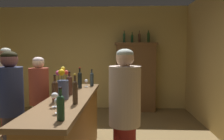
# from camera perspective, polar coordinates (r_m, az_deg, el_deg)

# --- Properties ---
(wall_back) EXTENTS (5.63, 0.12, 2.80)m
(wall_back) POSITION_cam_1_polar(r_m,az_deg,el_deg) (6.14, -6.78, 3.17)
(wall_back) COLOR tan
(wall_back) RESTS_ON ground
(bar_counter) EXTENTS (0.53, 2.34, 0.98)m
(bar_counter) POSITION_cam_1_polar(r_m,az_deg,el_deg) (3.04, -10.99, -16.03)
(bar_counter) COLOR brown
(bar_counter) RESTS_ON ground
(display_cabinet) EXTENTS (1.10, 0.42, 1.81)m
(display_cabinet) POSITION_cam_1_polar(r_m,az_deg,el_deg) (5.81, 6.20, -1.49)
(display_cabinet) COLOR brown
(display_cabinet) RESTS_ON ground
(wine_bottle_malbec) EXTENTS (0.07, 0.07, 0.32)m
(wine_bottle_malbec) POSITION_cam_1_polar(r_m,az_deg,el_deg) (2.65, -14.72, -5.16)
(wine_bottle_malbec) COLOR #402818
(wine_bottle_malbec) RESTS_ON bar_counter
(wine_bottle_riesling) EXTENTS (0.07, 0.07, 0.34)m
(wine_bottle_riesling) POSITION_cam_1_polar(r_m,az_deg,el_deg) (3.59, -8.42, -2.34)
(wine_bottle_riesling) COLOR black
(wine_bottle_riesling) RESTS_ON bar_counter
(wine_bottle_merlot) EXTENTS (0.06, 0.06, 0.34)m
(wine_bottle_merlot) POSITION_cam_1_polar(r_m,az_deg,el_deg) (2.50, -9.64, -5.42)
(wine_bottle_merlot) COLOR #402E1D
(wine_bottle_merlot) RESTS_ON bar_counter
(wine_bottle_pinot) EXTENTS (0.08, 0.08, 0.32)m
(wine_bottle_pinot) POSITION_cam_1_polar(r_m,az_deg,el_deg) (3.04, -11.10, -3.67)
(wine_bottle_pinot) COLOR #45271C
(wine_bottle_pinot) RESTS_ON bar_counter
(wine_bottle_syrah) EXTENTS (0.07, 0.07, 0.29)m
(wine_bottle_syrah) POSITION_cam_1_polar(r_m,az_deg,el_deg) (1.95, -13.33, -9.17)
(wine_bottle_syrah) COLOR #275033
(wine_bottle_syrah) RESTS_ON bar_counter
(wine_bottle_rose) EXTENTS (0.06, 0.06, 0.29)m
(wine_bottle_rose) POSITION_cam_1_polar(r_m,az_deg,el_deg) (3.79, -5.30, -2.21)
(wine_bottle_rose) COLOR #232F34
(wine_bottle_rose) RESTS_ON bar_counter
(wine_glass_front) EXTENTS (0.08, 0.08, 0.16)m
(wine_glass_front) POSITION_cam_1_polar(r_m,az_deg,el_deg) (2.42, -14.76, -6.77)
(wine_glass_front) COLOR white
(wine_glass_front) RESTS_ON bar_counter
(wine_glass_mid) EXTENTS (0.07, 0.07, 0.13)m
(wine_glass_mid) POSITION_cam_1_polar(r_m,az_deg,el_deg) (3.20, -10.84, -4.23)
(wine_glass_mid) COLOR white
(wine_glass_mid) RESTS_ON bar_counter
(wine_glass_rear) EXTENTS (0.06, 0.06, 0.13)m
(wine_glass_rear) POSITION_cam_1_polar(r_m,az_deg,el_deg) (3.69, -6.77, -3.05)
(wine_glass_rear) COLOR white
(wine_glass_rear) RESTS_ON bar_counter
(wine_glass_spare) EXTENTS (0.07, 0.07, 0.15)m
(wine_glass_spare) POSITION_cam_1_polar(r_m,az_deg,el_deg) (2.18, -14.02, -8.17)
(wine_glass_spare) COLOR white
(wine_glass_spare) RESTS_ON bar_counter
(flower_arrangement) EXTENTS (0.16, 0.15, 0.41)m
(flower_arrangement) POSITION_cam_1_polar(r_m,az_deg,el_deg) (2.79, -12.80, -4.17)
(flower_arrangement) COLOR #3E4867
(flower_arrangement) RESTS_ON bar_counter
(cheese_plate) EXTENTS (0.16, 0.16, 0.01)m
(cheese_plate) POSITION_cam_1_polar(r_m,az_deg,el_deg) (3.44, -11.81, -5.09)
(cheese_plate) COLOR white
(cheese_plate) RESTS_ON bar_counter
(display_bottle_left) EXTENTS (0.06, 0.06, 0.33)m
(display_bottle_left) POSITION_cam_1_polar(r_m,az_deg,el_deg) (5.77, 3.21, 8.52)
(display_bottle_left) COLOR #234B2E
(display_bottle_left) RESTS_ON display_cabinet
(display_bottle_midleft) EXTENTS (0.06, 0.06, 0.29)m
(display_bottle_midleft) POSITION_cam_1_polar(r_m,az_deg,el_deg) (5.78, 5.28, 8.34)
(display_bottle_midleft) COLOR #133D20
(display_bottle_midleft) RESTS_ON display_cabinet
(display_bottle_center) EXTENTS (0.07, 0.07, 0.31)m
(display_bottle_center) POSITION_cam_1_polar(r_m,az_deg,el_deg) (5.79, 7.17, 8.44)
(display_bottle_center) COLOR #472B1B
(display_bottle_center) RESTS_ON display_cabinet
(display_bottle_midright) EXTENTS (0.07, 0.07, 0.33)m
(display_bottle_midright) POSITION_cam_1_polar(r_m,az_deg,el_deg) (5.82, 9.52, 8.53)
(display_bottle_midright) COLOR #203C18
(display_bottle_midright) RESTS_ON display_cabinet
(patron_tall) EXTENTS (0.31, 0.31, 1.58)m
(patron_tall) POSITION_cam_1_polar(r_m,az_deg,el_deg) (3.05, -24.92, -8.59)
(patron_tall) COLOR #322A30
(patron_tall) RESTS_ON ground
(patron_in_grey) EXTENTS (0.30, 0.30, 1.49)m
(patron_in_grey) POSITION_cam_1_polar(r_m,az_deg,el_deg) (3.60, -18.48, -7.37)
(patron_in_grey) COLOR #979C87
(patron_in_grey) RESTS_ON ground
(patron_in_navy) EXTENTS (0.34, 0.34, 1.64)m
(patron_in_navy) POSITION_cam_1_polar(r_m,az_deg,el_deg) (4.49, -25.79, -4.19)
(patron_in_navy) COLOR maroon
(patron_in_navy) RESTS_ON ground
(bartender) EXTENTS (0.34, 0.34, 1.60)m
(bartender) POSITION_cam_1_polar(r_m,az_deg,el_deg) (2.37, 3.33, -12.15)
(bartender) COLOR maroon
(bartender) RESTS_ON ground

